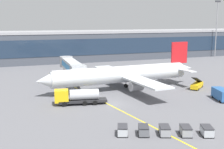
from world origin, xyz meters
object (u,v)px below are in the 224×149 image
baggage_cart_4 (207,131)px  lavatory_truck (221,94)px  baggage_cart_0 (123,130)px  fuel_tanker (77,96)px  main_airliner (123,74)px  baggage_cart_3 (186,131)px  baggage_cart_1 (144,130)px  belt_loader (197,85)px  baggage_cart_2 (165,130)px

baggage_cart_4 → lavatory_truck: bearing=44.2°
baggage_cart_0 → fuel_tanker: bearing=96.3°
main_airliner → lavatory_truck: main_airliner is taller
lavatory_truck → baggage_cart_3: (-19.46, -14.82, -0.64)m
baggage_cart_1 → baggage_cart_3: size_ratio=1.00×
baggage_cart_3 → baggage_cart_4: bearing=-22.5°
lavatory_truck → baggage_cart_1: 28.23m
belt_loader → baggage_cart_0: 38.01m
main_airliner → belt_loader: main_airliner is taller
baggage_cart_0 → baggage_cart_3: (8.87, -3.68, 0.00)m
lavatory_truck → baggage_cart_1: bearing=-154.0°
baggage_cart_1 → baggage_cart_0: bearing=157.5°
baggage_cart_1 → baggage_cart_2: bearing=-22.5°
fuel_tanker → belt_loader: size_ratio=1.80×
lavatory_truck → baggage_cart_3: size_ratio=2.05×
baggage_cart_0 → baggage_cart_4: 12.80m
belt_loader → baggage_cart_2: belt_loader is taller
fuel_tanker → baggage_cart_2: (8.02, -21.57, -0.96)m
lavatory_truck → baggage_cart_0: 30.44m
baggage_cart_0 → baggage_cart_3: same height
fuel_tanker → baggage_cart_3: 25.32m
fuel_tanker → baggage_cart_1: (5.07, -20.34, -0.96)m
lavatory_truck → belt_loader: (2.21, 11.49, -0.43)m
main_airliner → belt_loader: (18.50, -5.66, -3.03)m
baggage_cart_1 → baggage_cart_4: (8.87, -3.68, 0.00)m
baggage_cart_3 → belt_loader: bearing=50.5°
main_airliner → baggage_cart_2: size_ratio=14.26×
baggage_cart_0 → baggage_cart_3: bearing=-22.5°
baggage_cart_0 → baggage_cart_2: size_ratio=1.00×
baggage_cart_1 → baggage_cart_3: bearing=-22.5°
main_airliner → baggage_cart_1: (-9.09, -29.52, -3.24)m
main_airliner → lavatory_truck: bearing=-46.5°
baggage_cart_0 → baggage_cart_1: (2.96, -1.23, 0.00)m
lavatory_truck → baggage_cart_0: lavatory_truck is taller
baggage_cart_1 → baggage_cart_3: same height
main_airliner → fuel_tanker: (-14.15, -9.18, -2.27)m
main_airliner → lavatory_truck: 23.79m
baggage_cart_2 → baggage_cart_0: bearing=157.5°
fuel_tanker → baggage_cart_1: size_ratio=3.65×
baggage_cart_4 → baggage_cart_0: bearing=157.5°
baggage_cart_4 → baggage_cart_3: bearing=157.5°
main_airliner → lavatory_truck: size_ratio=6.96×
main_airliner → baggage_cart_2: bearing=-101.3°
lavatory_truck → baggage_cart_0: bearing=-158.5°
baggage_cart_1 → baggage_cart_3: 6.40m
lavatory_truck → baggage_cart_3: 24.47m
baggage_cart_4 → main_airliner: bearing=89.6°
baggage_cart_2 → baggage_cart_1: bearing=157.5°
baggage_cart_2 → baggage_cart_4: 6.40m
lavatory_truck → baggage_cart_2: bearing=-148.8°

